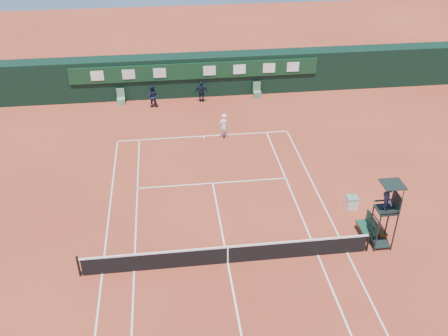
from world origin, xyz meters
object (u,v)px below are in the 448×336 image
(umpire_chair, at_px, (388,202))
(player, at_px, (224,126))
(cooler, at_px, (352,202))
(tennis_net, at_px, (228,254))
(player_bench, at_px, (368,225))

(umpire_chair, relative_size, player, 2.00)
(cooler, bearing_deg, umpire_chair, -84.56)
(tennis_net, distance_m, player_bench, 6.89)
(umpire_chair, relative_size, cooler, 5.30)
(tennis_net, height_order, umpire_chair, umpire_chair)
(player_bench, bearing_deg, umpire_chair, -67.84)
(umpire_chair, distance_m, player, 12.69)
(player_bench, bearing_deg, player, 118.18)
(umpire_chair, distance_m, player_bench, 2.03)
(player, bearing_deg, umpire_chair, 92.30)
(cooler, bearing_deg, player_bench, -90.63)
(umpire_chair, bearing_deg, player, 117.79)
(tennis_net, relative_size, player, 7.54)
(player_bench, distance_m, cooler, 2.24)
(tennis_net, height_order, player_bench, same)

